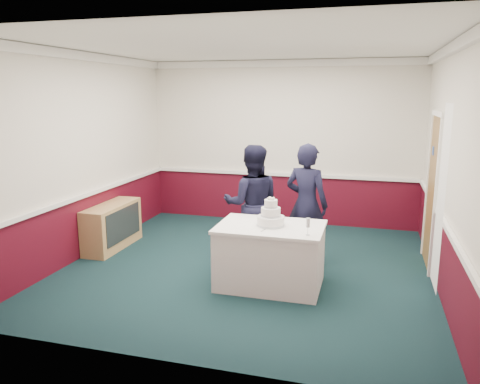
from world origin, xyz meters
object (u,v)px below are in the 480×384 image
(wedding_cake, at_px, (271,217))
(cake_knife, at_px, (265,230))
(sideboard, at_px, (112,226))
(person_woman, at_px, (306,204))
(champagne_flute, at_px, (308,224))
(person_man, at_px, (252,204))
(cake_table, at_px, (270,255))

(wedding_cake, distance_m, cake_knife, 0.23)
(sideboard, xyz_separation_m, cake_knife, (2.69, -1.00, 0.44))
(cake_knife, bearing_deg, wedding_cake, 92.30)
(cake_knife, relative_size, person_woman, 0.13)
(champagne_flute, bearing_deg, person_man, 130.71)
(wedding_cake, xyz_separation_m, cake_knife, (-0.03, -0.20, -0.11))
(wedding_cake, bearing_deg, cake_table, -90.00)
(wedding_cake, height_order, person_woman, person_woman)
(sideboard, distance_m, champagne_flute, 3.44)
(sideboard, xyz_separation_m, cake_table, (2.72, -0.80, 0.05))
(sideboard, relative_size, champagne_flute, 5.85)
(cake_table, bearing_deg, person_man, 118.60)
(wedding_cake, height_order, champagne_flute, wedding_cake)
(cake_table, relative_size, champagne_flute, 6.44)
(wedding_cake, distance_m, person_man, 0.94)
(cake_table, xyz_separation_m, person_man, (-0.45, 0.82, 0.45))
(sideboard, height_order, cake_table, cake_table)
(sideboard, height_order, person_man, person_man)
(person_man, bearing_deg, wedding_cake, 104.63)
(wedding_cake, distance_m, person_woman, 0.98)
(wedding_cake, relative_size, champagne_flute, 1.78)
(cake_table, height_order, wedding_cake, wedding_cake)
(cake_table, bearing_deg, cake_knife, -98.53)
(cake_table, distance_m, wedding_cake, 0.50)
(cake_table, distance_m, person_man, 1.04)
(sideboard, relative_size, person_woman, 0.69)
(cake_knife, bearing_deg, sideboard, 170.51)
(champagne_flute, height_order, person_man, person_man)
(wedding_cake, bearing_deg, person_man, 118.60)
(sideboard, height_order, champagne_flute, champagne_flute)
(cake_table, relative_size, cake_knife, 6.00)
(champagne_flute, bearing_deg, person_woman, 98.48)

